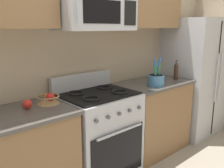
{
  "coord_description": "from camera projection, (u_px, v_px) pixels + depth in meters",
  "views": [
    {
      "loc": [
        -1.48,
        -1.22,
        1.58
      ],
      "look_at": [
        0.08,
        0.53,
        1.03
      ],
      "focal_mm": 39.07,
      "sensor_mm": 36.0,
      "label": 1
    }
  ],
  "objects": [
    {
      "name": "wall_back",
      "position": [
        76.0,
        53.0,
        2.66
      ],
      "size": [
        8.0,
        0.1,
        2.6
      ],
      "primitive_type": "cube",
      "color": "tan",
      "rests_on": "ground"
    },
    {
      "name": "range_oven",
      "position": [
        98.0,
        134.0,
        2.58
      ],
      "size": [
        0.76,
        0.66,
        1.09
      ],
      "color": "#B2B5BA",
      "rests_on": "ground"
    },
    {
      "name": "counter_right",
      "position": [
        152.0,
        116.0,
        3.15
      ],
      "size": [
        0.99,
        0.62,
        0.91
      ],
      "color": "olive",
      "rests_on": "ground"
    },
    {
      "name": "refrigerator",
      "position": [
        194.0,
        77.0,
        3.67
      ],
      "size": [
        0.87,
        0.73,
        1.7
      ],
      "color": "#B2B5BA",
      "rests_on": "ground"
    },
    {
      "name": "microwave",
      "position": [
        95.0,
        13.0,
        2.31
      ],
      "size": [
        0.76,
        0.44,
        0.33
      ],
      "color": "#B2B5BA"
    },
    {
      "name": "upper_cabinets_right",
      "position": [
        146.0,
        1.0,
        2.95
      ],
      "size": [
        0.98,
        0.34,
        0.64
      ],
      "color": "olive"
    },
    {
      "name": "utensil_crock",
      "position": [
        156.0,
        80.0,
        2.84
      ],
      "size": [
        0.2,
        0.2,
        0.33
      ],
      "color": "teal",
      "rests_on": "counter_right"
    },
    {
      "name": "fruit_basket",
      "position": [
        48.0,
        99.0,
        2.18
      ],
      "size": [
        0.21,
        0.21,
        0.1
      ],
      "color": "#9E7A4C",
      "rests_on": "counter_left"
    },
    {
      "name": "apple_loose",
      "position": [
        27.0,
        104.0,
        2.04
      ],
      "size": [
        0.08,
        0.08,
        0.08
      ],
      "primitive_type": "sphere",
      "color": "red",
      "rests_on": "counter_left"
    },
    {
      "name": "bottle_soy",
      "position": [
        176.0,
        71.0,
        3.18
      ],
      "size": [
        0.06,
        0.06,
        0.25
      ],
      "color": "#382314",
      "rests_on": "counter_right"
    },
    {
      "name": "prep_bowl",
      "position": [
        157.0,
        78.0,
        3.12
      ],
      "size": [
        0.14,
        0.14,
        0.05
      ],
      "color": "teal",
      "rests_on": "counter_right"
    }
  ]
}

